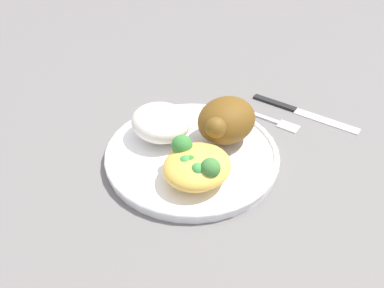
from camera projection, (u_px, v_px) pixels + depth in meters
ground_plane at (192, 159)px, 0.59m from camera, size 2.00×2.00×0.00m
plate at (192, 154)px, 0.58m from camera, size 0.25×0.25×0.02m
roasted_chicken at (226, 120)px, 0.58m from camera, size 0.10×0.08×0.06m
rice_pile at (161, 122)px, 0.59m from camera, size 0.08×0.09×0.05m
mac_cheese_with_broccoli at (196, 165)px, 0.52m from camera, size 0.09×0.09×0.05m
fork at (264, 117)px, 0.67m from camera, size 0.03×0.14×0.01m
knife at (295, 109)px, 0.69m from camera, size 0.04×0.19×0.01m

